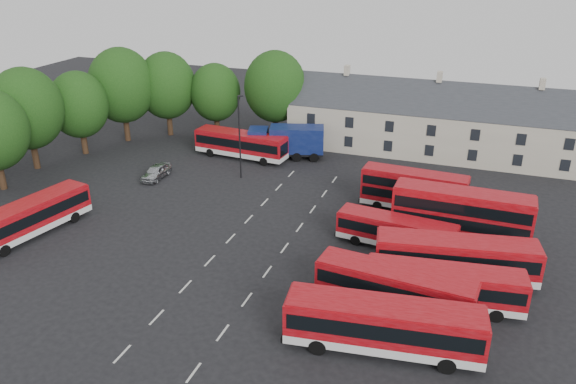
% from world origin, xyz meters
% --- Properties ---
extents(ground, '(140.00, 140.00, 0.00)m').
position_xyz_m(ground, '(0.00, 0.00, 0.00)').
color(ground, black).
rests_on(ground, ground).
extents(lane_markings, '(5.15, 33.80, 0.01)m').
position_xyz_m(lane_markings, '(2.50, 2.00, 0.01)').
color(lane_markings, beige).
rests_on(lane_markings, ground).
extents(treeline, '(29.92, 32.59, 12.01)m').
position_xyz_m(treeline, '(-20.74, 19.36, 6.68)').
color(treeline, black).
rests_on(treeline, ground).
extents(terrace_houses, '(35.70, 7.13, 10.06)m').
position_xyz_m(terrace_houses, '(14.00, 30.00, 3.86)').
color(terrace_houses, beige).
rests_on(terrace_houses, ground).
extents(bus_row_a, '(12.38, 4.24, 3.43)m').
position_xyz_m(bus_row_a, '(15.17, -8.22, 2.06)').
color(bus_row_a, silver).
rests_on(bus_row_a, ground).
extents(bus_row_b, '(11.16, 3.66, 3.10)m').
position_xyz_m(bus_row_b, '(15.08, -3.53, 1.86)').
color(bus_row_b, silver).
rests_on(bus_row_b, ground).
extents(bus_row_c, '(11.00, 3.82, 3.05)m').
position_xyz_m(bus_row_c, '(18.31, -2.09, 1.83)').
color(bus_row_c, silver).
rests_on(bus_row_c, ground).
extents(bus_row_d, '(12.19, 4.66, 3.37)m').
position_xyz_m(bus_row_d, '(18.75, 1.82, 2.02)').
color(bus_row_d, silver).
rests_on(bus_row_d, ground).
extents(bus_row_e, '(10.07, 3.42, 2.79)m').
position_xyz_m(bus_row_e, '(13.75, 5.13, 1.68)').
color(bus_row_e, silver).
rests_on(bus_row_e, ground).
extents(bus_dd_south, '(11.46, 2.94, 4.67)m').
position_xyz_m(bus_dd_south, '(18.64, 8.22, 2.66)').
color(bus_dd_south, silver).
rests_on(bus_dd_south, ground).
extents(bus_dd_north, '(9.91, 2.88, 4.01)m').
position_xyz_m(bus_dd_north, '(14.05, 12.90, 2.28)').
color(bus_dd_north, silver).
rests_on(bus_dd_north, ground).
extents(bus_west, '(4.56, 11.41, 3.15)m').
position_xyz_m(bus_west, '(-16.62, -3.22, 1.89)').
color(bus_west, silver).
rests_on(bus_west, ground).
extents(bus_north, '(11.49, 3.60, 3.20)m').
position_xyz_m(bus_north, '(-7.30, 20.84, 1.92)').
color(bus_north, silver).
rests_on(bus_north, ground).
extents(box_truck, '(9.26, 5.15, 3.87)m').
position_xyz_m(box_truck, '(-2.15, 22.79, 2.17)').
color(box_truck, black).
rests_on(box_truck, ground).
extents(silver_car, '(1.89, 4.47, 1.51)m').
position_xyz_m(silver_car, '(-13.48, 11.87, 0.76)').
color(silver_car, '#B2B5BA').
rests_on(silver_car, ground).
extents(lamppost, '(0.63, 0.42, 9.21)m').
position_xyz_m(lamppost, '(-4.79, 15.11, 4.91)').
color(lamppost, black).
rests_on(lamppost, ground).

